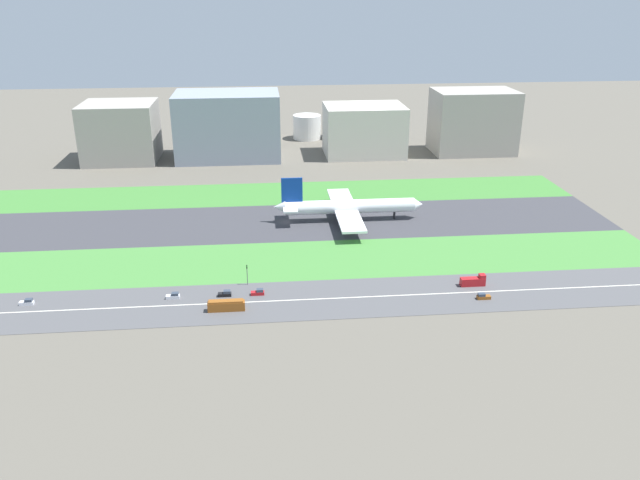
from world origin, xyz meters
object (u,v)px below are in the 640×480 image
object	(u,v)px
bus_0	(226,305)
car_0	(258,292)
traffic_light	(247,273)
cargo_warehouse	(473,121)
airliner	(346,207)
terminal_building	(121,132)
fuel_tank_west	(259,127)
office_tower	(364,130)
fuel_tank_east	(346,127)
car_1	(173,296)
car_4	(225,294)
fuel_tank_centre	(307,127)
hangar_building	(228,126)
car_3	(483,297)
car_2	(27,302)
truck_0	(473,281)

from	to	relation	value
bus_0	car_0	world-z (taller)	bus_0
traffic_light	cargo_warehouse	size ratio (longest dim) A/B	0.15
airliner	terminal_building	xyz separation A→B (m)	(-115.87, 114.00, 10.32)
fuel_tank_west	office_tower	bearing A→B (deg)	-35.74
fuel_tank_east	office_tower	bearing A→B (deg)	-83.99
car_0	car_1	bearing A→B (deg)	180.00
car_4	fuel_tank_centre	xyz separation A→B (m)	(44.37, 227.00, 6.91)
hangar_building	car_1	bearing A→B (deg)	-93.62
office_tower	car_3	bearing A→B (deg)	-87.43
car_0	terminal_building	world-z (taller)	terminal_building
car_0	terminal_building	bearing A→B (deg)	113.06
car_3	terminal_building	xyz separation A→B (m)	(-150.44, 192.00, 15.63)
airliner	bus_0	xyz separation A→B (m)	(-48.36, -78.00, -4.41)
airliner	terminal_building	distance (m)	162.88
fuel_tank_east	car_2	bearing A→B (deg)	-120.40
office_tower	car_1	bearing A→B (deg)	-116.78
traffic_light	fuel_tank_east	bearing A→B (deg)	73.91
airliner	fuel_tank_west	size ratio (longest dim) A/B	3.28
cargo_warehouse	fuel_tank_east	bearing A→B (deg)	147.69
airliner	car_0	xyz separation A→B (m)	(-38.38, -68.00, -5.31)
airliner	fuel_tank_centre	bearing A→B (deg)	91.72
office_tower	fuel_tank_centre	xyz separation A→B (m)	(-30.74, 45.00, -6.87)
car_3	fuel_tank_west	size ratio (longest dim) A/B	0.22
car_1	fuel_tank_centre	bearing A→B (deg)	74.93
car_1	fuel_tank_centre	xyz separation A→B (m)	(61.12, 227.00, 6.91)
bus_0	traffic_light	world-z (taller)	traffic_light
truck_0	office_tower	world-z (taller)	office_tower
fuel_tank_east	car_3	bearing A→B (deg)	-86.78
terminal_building	fuel_tank_west	size ratio (longest dim) A/B	2.06
fuel_tank_west	car_1	bearing A→B (deg)	-97.36
car_0	car_2	distance (m)	73.61
car_2	car_4	bearing A→B (deg)	0.00
truck_0	car_1	distance (m)	100.43
fuel_tank_west	bus_0	bearing A→B (deg)	-92.85
traffic_light	fuel_tank_west	xyz separation A→B (m)	(5.37, 219.01, 4.16)
car_3	car_4	world-z (taller)	same
car_0	car_3	distance (m)	73.62
cargo_warehouse	fuel_tank_centre	bearing A→B (deg)	155.15
car_3	car_4	size ratio (longest dim) A/B	1.00
cargo_warehouse	fuel_tank_west	world-z (taller)	cargo_warehouse
car_1	fuel_tank_west	xyz separation A→B (m)	(29.33, 227.00, 7.53)
car_0	cargo_warehouse	size ratio (longest dim) A/B	0.09
truck_0	hangar_building	world-z (taller)	hangar_building
traffic_light	terminal_building	bearing A→B (deg)	113.02
office_tower	fuel_tank_west	world-z (taller)	office_tower
car_0	hangar_building	world-z (taller)	hangar_building
car_0	cargo_warehouse	xyz separation A→B (m)	(130.76, 182.00, 17.67)
truck_0	car_2	distance (m)	146.51
terminal_building	hangar_building	distance (m)	61.53
truck_0	traffic_light	world-z (taller)	traffic_light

